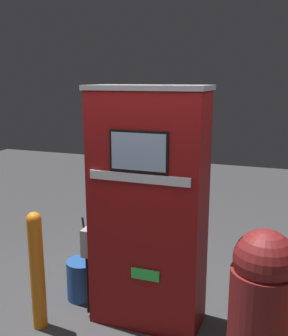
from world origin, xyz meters
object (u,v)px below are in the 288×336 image
(safety_bollard, at_px, (37,268))
(squeegee_bucket, at_px, (83,279))
(gas_pump, at_px, (148,209))
(trash_bin, at_px, (262,298))

(safety_bollard, xyz_separation_m, squeegee_bucket, (0.12, 0.54, -0.35))
(gas_pump, xyz_separation_m, squeegee_bucket, (-0.71, 0.11, -0.83))
(gas_pump, height_order, squeegee_bucket, gas_pump)
(trash_bin, relative_size, squeegee_bucket, 1.25)
(trash_bin, bearing_deg, squeegee_bucket, 167.66)
(safety_bollard, bearing_deg, squeegee_bucket, 77.22)
(trash_bin, distance_m, squeegee_bucket, 1.76)
(gas_pump, height_order, trash_bin, gas_pump)
(gas_pump, bearing_deg, trash_bin, -15.00)
(safety_bollard, bearing_deg, trash_bin, 5.59)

